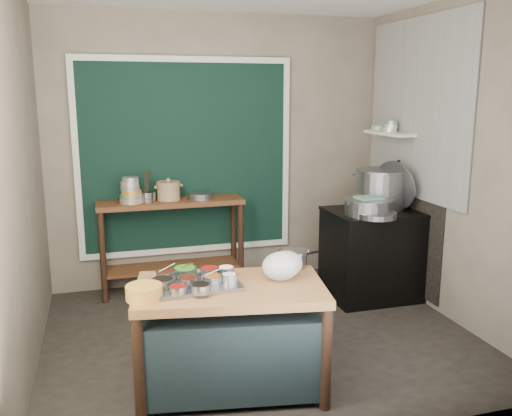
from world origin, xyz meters
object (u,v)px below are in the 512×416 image
object	(u,v)px
prep_table	(231,338)
saucepan	(293,259)
condiment_tray	(196,284)
stove_block	(374,255)
utensil_cup	(147,197)
yellow_basin	(144,292)
ceramic_crock	(169,192)
back_counter	(172,246)
steamer	(369,207)
stock_pot	(380,189)

from	to	relation	value
prep_table	saucepan	xyz separation A→B (m)	(0.54, 0.26, 0.44)
prep_table	condiment_tray	bearing A→B (deg)	177.19
stove_block	utensil_cup	size ratio (longest dim) A/B	5.53
prep_table	yellow_basin	size ratio (longest dim) A/B	5.45
prep_table	ceramic_crock	xyz separation A→B (m)	(-0.14, 2.04, 0.66)
back_counter	prep_table	bearing A→B (deg)	-86.55
condiment_tray	yellow_basin	size ratio (longest dim) A/B	2.42
saucepan	ceramic_crock	xyz separation A→B (m)	(-0.67, 1.79, 0.22)
prep_table	stove_block	distance (m)	2.20
prep_table	condiment_tray	size ratio (longest dim) A/B	2.26
back_counter	utensil_cup	distance (m)	0.57
steamer	stock_pot	bearing A→B (deg)	43.43
stove_block	utensil_cup	distance (m)	2.32
utensil_cup	stock_pot	xyz separation A→B (m)	(2.20, -0.64, 0.08)
prep_table	utensil_cup	bearing A→B (deg)	109.64
prep_table	steamer	bearing A→B (deg)	45.07
condiment_tray	utensil_cup	size ratio (longest dim) A/B	3.40
utensil_cup	steamer	size ratio (longest dim) A/B	0.34
ceramic_crock	saucepan	bearing A→B (deg)	-69.30
back_counter	ceramic_crock	xyz separation A→B (m)	(-0.02, 0.01, 0.56)
back_counter	saucepan	size ratio (longest dim) A/B	6.53
prep_table	stock_pot	distance (m)	2.41
back_counter	stove_block	xyz separation A→B (m)	(1.90, -0.73, -0.05)
saucepan	ceramic_crock	world-z (taller)	ceramic_crock
steamer	saucepan	bearing A→B (deg)	-140.59
yellow_basin	utensil_cup	world-z (taller)	utensil_cup
saucepan	steamer	xyz separation A→B (m)	(1.08, 0.88, 0.15)
condiment_tray	prep_table	bearing A→B (deg)	-12.54
stock_pot	steamer	size ratio (longest dim) A/B	1.04
condiment_tray	yellow_basin	distance (m)	0.37
back_counter	steamer	size ratio (longest dim) A/B	3.03
prep_table	ceramic_crock	world-z (taller)	ceramic_crock
stock_pot	ceramic_crock	bearing A→B (deg)	161.26
condiment_tray	back_counter	bearing A→B (deg)	87.15
utensil_cup	ceramic_crock	size ratio (longest dim) A/B	0.66
yellow_basin	stove_block	bearing A→B (deg)	30.52
back_counter	condiment_tray	distance (m)	2.00
condiment_tray	saucepan	xyz separation A→B (m)	(0.76, 0.21, 0.05)
saucepan	prep_table	bearing A→B (deg)	-172.99
yellow_basin	stock_pot	bearing A→B (deg)	30.98
back_counter	stove_block	world-z (taller)	back_counter
yellow_basin	utensil_cup	size ratio (longest dim) A/B	1.41
stove_block	saucepan	distance (m)	1.66
stove_block	utensil_cup	bearing A→B (deg)	161.55
ceramic_crock	steamer	distance (m)	1.97
yellow_basin	ceramic_crock	world-z (taller)	ceramic_crock
stove_block	saucepan	world-z (taller)	saucepan
prep_table	steamer	distance (m)	2.06
back_counter	stock_pot	distance (m)	2.17
yellow_basin	stock_pot	xyz separation A→B (m)	(2.42, 1.45, 0.28)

